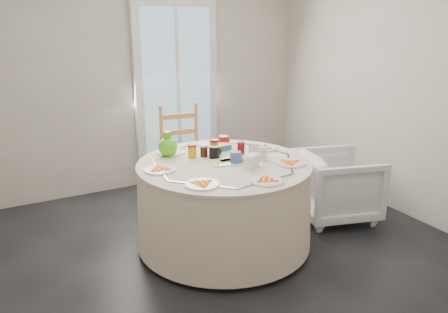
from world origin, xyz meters
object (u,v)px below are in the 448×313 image
table (224,204)px  green_pitcher (168,142)px  wooden_chair (185,158)px  armchair (337,180)px

table → green_pitcher: green_pitcher is taller
wooden_chair → green_pitcher: bearing=-119.6°
wooden_chair → armchair: wooden_chair is taller
table → wooden_chair: bearing=83.7°
green_pitcher → wooden_chair: bearing=75.2°
wooden_chair → green_pitcher: size_ratio=4.85×
wooden_chair → armchair: 1.57m
armchair → wooden_chair: bearing=61.2°
wooden_chair → armchair: size_ratio=1.42×
table → armchair: (1.23, -0.04, 0.02)m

